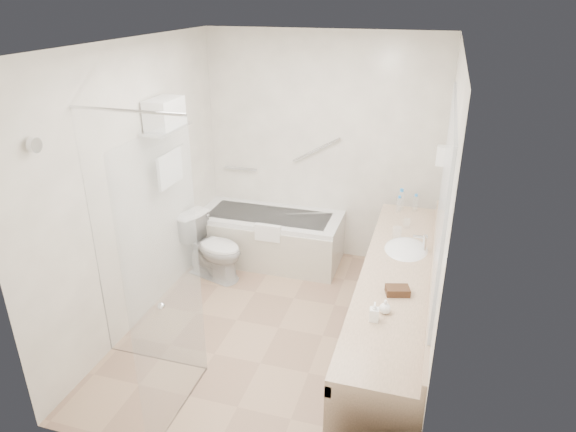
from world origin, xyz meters
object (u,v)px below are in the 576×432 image
(toilet, at_px, (213,248))
(bathtub, at_px, (269,237))
(vanity_counter, at_px, (395,294))
(amenity_basket, at_px, (397,291))
(water_bottle_left, at_px, (401,200))

(toilet, bearing_deg, bathtub, -22.97)
(vanity_counter, relative_size, toilet, 3.88)
(vanity_counter, height_order, toilet, vanity_counter)
(toilet, relative_size, amenity_basket, 4.18)
(amenity_basket, bearing_deg, bathtub, 132.08)
(vanity_counter, bearing_deg, bathtub, 137.65)
(vanity_counter, height_order, water_bottle_left, water_bottle_left)
(vanity_counter, xyz_separation_m, amenity_basket, (0.03, -0.33, 0.24))
(bathtub, distance_m, amenity_basket, 2.39)
(toilet, xyz_separation_m, amenity_basket, (2.00, -1.18, 0.54))
(bathtub, relative_size, vanity_counter, 0.59)
(bathtub, relative_size, amenity_basket, 9.59)
(bathtub, relative_size, toilet, 2.30)
(bathtub, distance_m, toilet, 0.71)
(vanity_counter, distance_m, water_bottle_left, 1.29)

